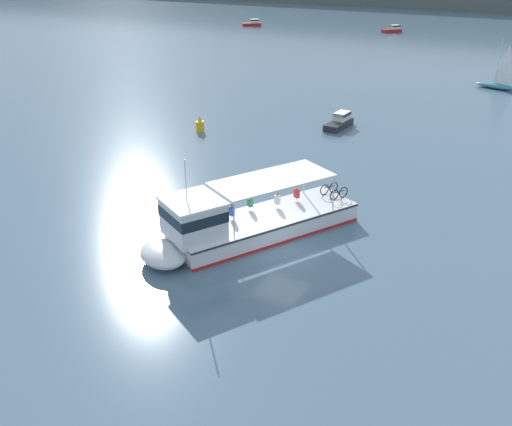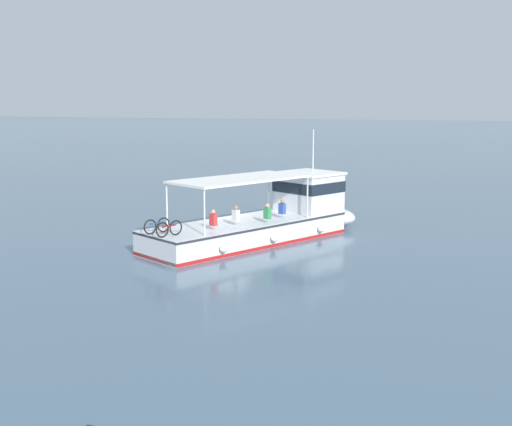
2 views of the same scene
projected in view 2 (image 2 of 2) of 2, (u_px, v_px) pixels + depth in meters
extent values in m
plane|color=slate|center=(223.00, 236.00, 33.47)|extent=(400.00, 400.00, 0.00)
cube|color=silver|center=(247.00, 232.00, 31.64)|extent=(8.11, 10.97, 1.10)
ellipsoid|color=silver|center=(331.00, 216.00, 35.83)|extent=(3.65, 3.37, 1.01)
cube|color=red|center=(247.00, 241.00, 31.72)|extent=(8.14, 10.99, 0.16)
cube|color=#2D2D33|center=(247.00, 222.00, 31.56)|extent=(8.16, 11.00, 0.10)
cube|color=silver|center=(309.00, 192.00, 34.36)|extent=(3.65, 3.60, 1.90)
cube|color=#19232D|center=(309.00, 186.00, 34.30)|extent=(3.72, 3.67, 0.56)
cube|color=white|center=(309.00, 173.00, 34.19)|extent=(3.87, 3.82, 0.12)
cube|color=white|center=(240.00, 179.00, 30.89)|extent=(5.86, 7.28, 0.10)
cylinder|color=silver|center=(269.00, 192.00, 34.24)|extent=(0.08, 0.08, 2.00)
cylinder|color=silver|center=(307.00, 197.00, 32.29)|extent=(0.08, 0.08, 2.00)
cylinder|color=silver|center=(167.00, 205.00, 29.85)|extent=(0.08, 0.08, 2.00)
cylinder|color=silver|center=(204.00, 213.00, 27.90)|extent=(0.08, 0.08, 2.00)
cylinder|color=silver|center=(313.00, 151.00, 34.19)|extent=(0.06, 0.06, 2.20)
sphere|color=white|center=(321.00, 229.00, 32.67)|extent=(0.36, 0.36, 0.36)
sphere|color=white|center=(274.00, 238.00, 30.44)|extent=(0.36, 0.36, 0.36)
sphere|color=white|center=(224.00, 248.00, 28.34)|extent=(0.36, 0.36, 0.36)
torus|color=black|center=(164.00, 225.00, 28.74)|extent=(0.38, 0.60, 0.66)
torus|color=black|center=(150.00, 227.00, 28.26)|extent=(0.38, 0.60, 0.66)
cylinder|color=#1E478C|center=(157.00, 223.00, 28.48)|extent=(0.40, 0.64, 0.06)
torus|color=black|center=(176.00, 228.00, 28.09)|extent=(0.38, 0.60, 0.66)
torus|color=black|center=(162.00, 230.00, 27.62)|extent=(0.38, 0.60, 0.66)
cylinder|color=maroon|center=(169.00, 226.00, 27.83)|extent=(0.40, 0.64, 0.06)
cube|color=red|center=(213.00, 220.00, 29.18)|extent=(0.39, 0.35, 0.52)
sphere|color=tan|center=(213.00, 212.00, 29.11)|extent=(0.20, 0.20, 0.20)
cube|color=white|center=(236.00, 216.00, 30.28)|extent=(0.39, 0.35, 0.52)
sphere|color=#9E7051|center=(236.00, 208.00, 30.22)|extent=(0.20, 0.20, 0.20)
cube|color=#338C4C|center=(267.00, 213.00, 30.87)|extent=(0.39, 0.35, 0.52)
sphere|color=tan|center=(267.00, 206.00, 30.80)|extent=(0.20, 0.20, 0.20)
cube|color=#2D4CA5|center=(282.00, 209.00, 32.20)|extent=(0.39, 0.35, 0.52)
sphere|color=#9E7051|center=(282.00, 201.00, 32.14)|extent=(0.20, 0.20, 0.20)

